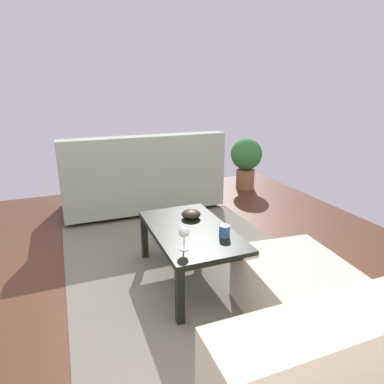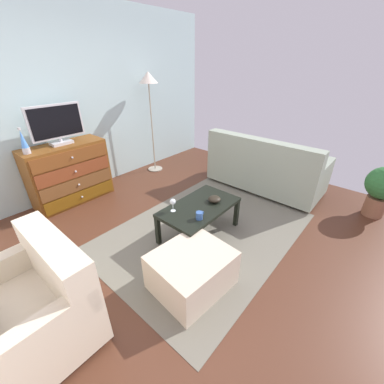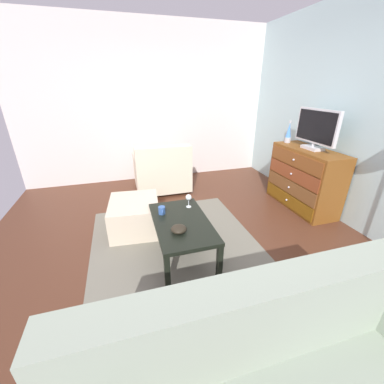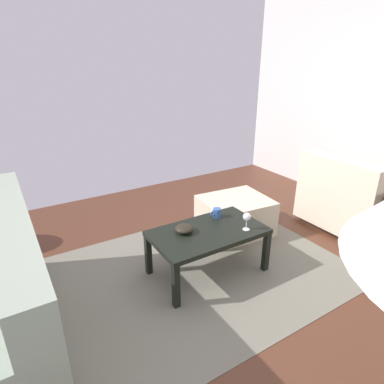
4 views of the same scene
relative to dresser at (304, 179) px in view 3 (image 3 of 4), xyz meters
The scene contains 13 objects.
ground_plane 1.98m from the dresser, 75.20° to the right, with size 5.41×4.81×0.05m, color #4F2B1C.
wall_accent_rear 1.09m from the dresser, 32.43° to the left, with size 5.41×0.12×2.74m, color #AAC8CA.
wall_plain_left 2.86m from the dresser, 136.79° to the right, with size 0.12×4.81×2.74m, color silver.
area_rug 2.21m from the dresser, 71.44° to the right, with size 2.60×1.90×0.01m, color #6D695B.
dresser is the anchor object (origin of this frame).
tv 0.73m from the dresser, 62.77° to the left, with size 0.71×0.18×0.54m.
lava_lamp 0.75m from the dresser, behind, with size 0.09×0.09×0.33m.
coffee_table 2.11m from the dresser, 73.37° to the right, with size 0.98×0.56×0.42m.
wine_glass 1.89m from the dresser, 80.33° to the right, with size 0.07×0.07×0.16m.
mug 2.23m from the dresser, 79.81° to the right, with size 0.11×0.08×0.08m.
bowl_decorative 2.24m from the dresser, 69.20° to the right, with size 0.15×0.15×0.07m, color black.
armchair 2.27m from the dresser, 122.39° to the right, with size 0.80×0.90×0.84m.
ottoman 2.49m from the dresser, 91.43° to the right, with size 0.70×0.60×0.39m, color beige.
Camera 3 is at (2.23, -0.68, 1.73)m, focal length 22.56 mm.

